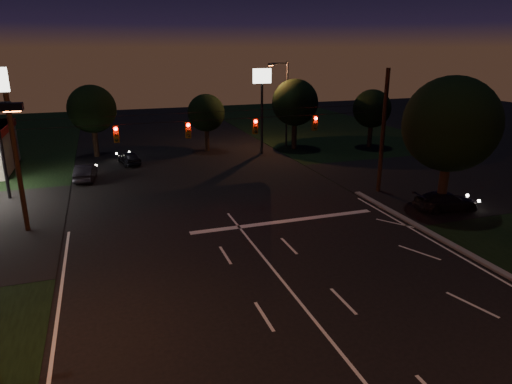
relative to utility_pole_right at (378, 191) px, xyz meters
name	(u,v)px	position (x,y,z in m)	size (l,w,h in m)	color
ground	(327,336)	(-12.00, -15.00, 0.00)	(140.00, 140.00, 0.00)	black
cross_street_right	(455,178)	(8.00, 1.00, 0.00)	(20.00, 16.00, 0.02)	black
stop_bar	(285,221)	(-9.00, -3.50, 0.01)	(12.00, 0.50, 0.01)	silver
utility_pole_right	(378,191)	(0.00, 0.00, 0.00)	(0.30, 0.30, 9.00)	black
utility_pole_left	(28,231)	(-24.00, 0.00, 0.00)	(0.28, 0.28, 8.00)	black
signal_span	(222,127)	(-12.00, -0.04, 5.50)	(24.00, 0.40, 1.56)	black
pole_sign_right	(262,91)	(-4.00, 15.00, 6.24)	(1.80, 0.30, 8.40)	black
street_light_right_far	(285,98)	(-0.76, 17.00, 5.24)	(2.20, 0.35, 9.00)	black
tree_right_near	(449,125)	(1.53, -4.83, 5.68)	(6.00, 6.00, 8.76)	black
tree_far_b	(92,110)	(-19.98, 19.13, 4.61)	(4.60, 4.60, 6.98)	black
tree_far_c	(206,113)	(-8.98, 18.10, 3.90)	(3.80, 3.80, 5.86)	black
tree_far_d	(295,103)	(0.02, 16.13, 4.83)	(4.80, 4.80, 7.30)	black
tree_far_e	(371,109)	(8.02, 14.11, 4.11)	(4.00, 4.00, 6.18)	black
car_oncoming_a	(129,158)	(-17.16, 14.63, 0.61)	(1.44, 3.58, 1.22)	black
car_oncoming_b	(85,172)	(-20.89, 10.35, 0.65)	(1.37, 3.93, 1.30)	black
car_cross	(446,201)	(1.92, -5.00, 0.62)	(1.73, 4.26, 1.24)	black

